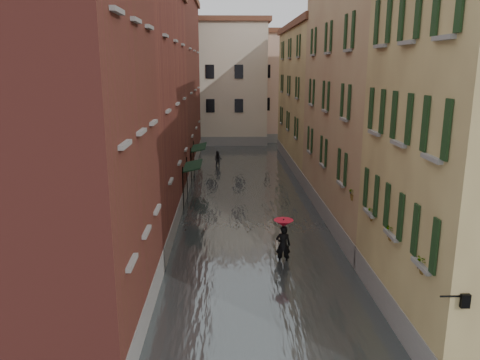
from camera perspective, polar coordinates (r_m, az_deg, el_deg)
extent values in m
plane|color=slate|center=(18.28, 2.91, -14.04)|extent=(120.00, 120.00, 0.00)
cube|color=#515859|center=(30.35, 0.95, -2.40)|extent=(10.00, 60.00, 0.20)
cube|color=maroon|center=(15.33, -23.28, 5.09)|extent=(6.00, 8.00, 13.00)
cube|color=brown|center=(25.85, -14.42, 8.25)|extent=(6.00, 14.00, 12.50)
cube|color=maroon|center=(40.55, -9.89, 11.35)|extent=(6.00, 16.00, 14.00)
cube|color=tan|center=(26.57, 16.88, 8.78)|extent=(6.00, 14.00, 13.00)
cube|color=olive|center=(41.09, 10.19, 9.61)|extent=(6.00, 16.00, 11.50)
cube|color=beige|center=(54.19, -3.51, 11.52)|extent=(12.00, 9.00, 13.00)
cube|color=tan|center=(56.67, 5.86, 11.06)|extent=(10.00, 9.00, 12.00)
cube|color=black|center=(29.02, -5.78, 1.77)|extent=(1.09, 2.95, 0.31)
cylinder|color=black|center=(27.90, -6.95, -1.18)|extent=(0.06, 0.06, 2.80)
cylinder|color=black|center=(30.74, -6.47, 0.23)|extent=(0.06, 0.06, 2.80)
cube|color=black|center=(35.62, -5.04, 4.00)|extent=(1.09, 3.15, 0.31)
cylinder|color=black|center=(34.33, -5.98, 1.65)|extent=(0.06, 0.06, 2.80)
cylinder|color=black|center=(37.40, -5.64, 2.66)|extent=(0.06, 0.06, 2.80)
cylinder|color=black|center=(12.70, 24.47, -12.78)|extent=(0.60, 0.05, 0.05)
cube|color=black|center=(12.87, 25.65, -13.04)|extent=(0.22, 0.22, 0.35)
cube|color=beige|center=(12.87, 25.65, -13.04)|extent=(0.14, 0.14, 0.24)
cube|color=brown|center=(14.08, 21.77, -9.66)|extent=(0.22, 0.85, 0.18)
imported|color=#265926|center=(13.93, 21.92, -8.07)|extent=(0.59, 0.51, 0.66)
cube|color=brown|center=(16.28, 18.26, -6.21)|extent=(0.22, 0.85, 0.18)
imported|color=#265926|center=(16.15, 18.37, -4.81)|extent=(0.59, 0.51, 0.66)
cube|color=brown|center=(18.09, 16.11, -4.07)|extent=(0.22, 0.85, 0.18)
imported|color=#265926|center=(17.97, 16.20, -2.79)|extent=(0.59, 0.51, 0.66)
cube|color=brown|center=(20.60, 13.84, -1.78)|extent=(0.22, 0.85, 0.18)
imported|color=#265926|center=(20.49, 13.91, -0.65)|extent=(0.59, 0.51, 0.66)
imported|color=black|center=(20.70, 5.27, -7.92)|extent=(0.66, 0.43, 1.80)
cube|color=beige|center=(20.70, 4.48, -7.76)|extent=(0.08, 0.30, 0.38)
cylinder|color=black|center=(20.54, 5.30, -6.75)|extent=(0.02, 0.02, 1.00)
cone|color=red|center=(20.35, 5.33, -5.25)|extent=(0.89, 0.89, 0.28)
imported|color=black|center=(40.23, -2.70, 2.50)|extent=(0.83, 0.72, 1.45)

